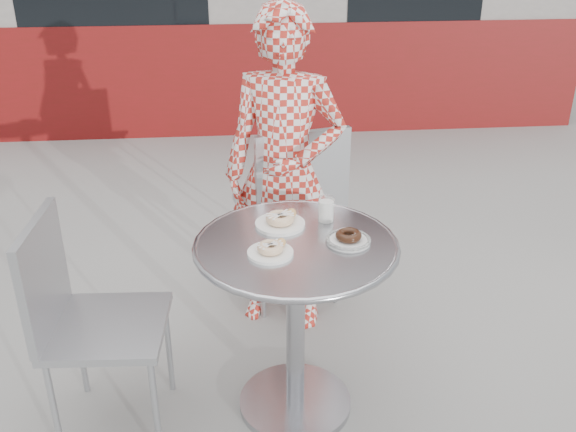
{
  "coord_description": "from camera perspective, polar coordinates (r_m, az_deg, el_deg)",
  "views": [
    {
      "loc": [
        -0.25,
        -2.12,
        1.92
      ],
      "look_at": [
        -0.05,
        0.07,
        0.86
      ],
      "focal_mm": 40.0,
      "sensor_mm": 36.0,
      "label": 1
    }
  ],
  "objects": [
    {
      "name": "bistro_table",
      "position": [
        2.49,
        0.7,
        -6.28
      ],
      "size": [
        0.78,
        0.78,
        0.79
      ],
      "rotation": [
        0.0,
        0.0,
        -0.02
      ],
      "color": "#B0B1B5",
      "rests_on": "ground"
    },
    {
      "name": "plate_far",
      "position": [
        2.52,
        -0.65,
        -0.41
      ],
      "size": [
        0.2,
        0.2,
        0.05
      ],
      "rotation": [
        0.0,
        0.0,
        0.35
      ],
      "color": "white",
      "rests_on": "bistro_table"
    },
    {
      "name": "ground",
      "position": [
        2.87,
        1.08,
        -16.18
      ],
      "size": [
        60.0,
        60.0,
        0.0
      ],
      "primitive_type": "plane",
      "color": "#A19F9A",
      "rests_on": "ground"
    },
    {
      "name": "chair_left",
      "position": [
        2.7,
        -15.53,
        -12.69
      ],
      "size": [
        0.47,
        0.46,
        0.92
      ],
      "rotation": [
        0.0,
        0.0,
        1.51
      ],
      "color": "#A5A8AD",
      "rests_on": "ground"
    },
    {
      "name": "chair_far",
      "position": [
        3.42,
        0.03,
        -2.37
      ],
      "size": [
        0.57,
        0.57,
        0.99
      ],
      "rotation": [
        0.0,
        0.0,
        3.39
      ],
      "color": "#A5A8AD",
      "rests_on": "ground"
    },
    {
      "name": "seated_person",
      "position": [
        3.01,
        -0.33,
        3.72
      ],
      "size": [
        0.66,
        0.53,
        1.57
      ],
      "primitive_type": "imported",
      "rotation": [
        0.0,
        0.0,
        -0.31
      ],
      "color": "#B2251B",
      "rests_on": "ground"
    },
    {
      "name": "plate_near",
      "position": [
        2.32,
        -1.53,
        -3.0
      ],
      "size": [
        0.17,
        0.17,
        0.04
      ],
      "rotation": [
        0.0,
        0.0,
        0.32
      ],
      "color": "white",
      "rests_on": "bistro_table"
    },
    {
      "name": "milk_cup",
      "position": [
        2.55,
        3.41,
        0.53
      ],
      "size": [
        0.06,
        0.06,
        0.1
      ],
      "rotation": [
        0.0,
        0.0,
        -0.27
      ],
      "color": "white",
      "rests_on": "bistro_table"
    },
    {
      "name": "plate_checker",
      "position": [
        2.41,
        5.39,
        -2.01
      ],
      "size": [
        0.17,
        0.17,
        0.04
      ],
      "rotation": [
        0.0,
        0.0,
        0.18
      ],
      "color": "white",
      "rests_on": "bistro_table"
    }
  ]
}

